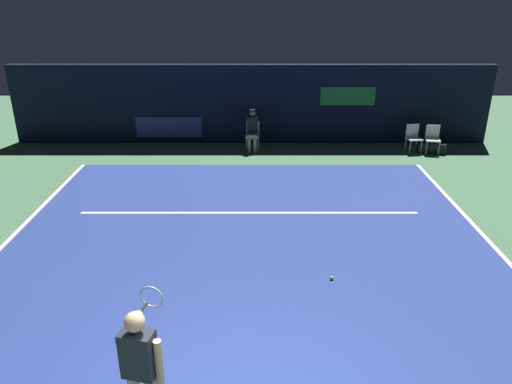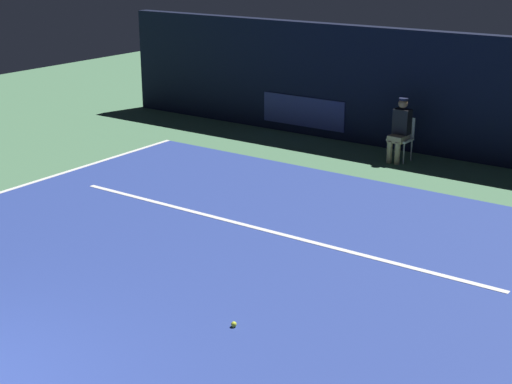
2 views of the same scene
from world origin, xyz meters
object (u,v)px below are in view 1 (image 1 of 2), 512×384
(courtside_chair_far, at_px, (412,136))
(equipment_bag, at_px, (431,148))
(tennis_player, at_px, (140,368))
(tennis_ball, at_px, (331,278))
(line_judge_on_chair, at_px, (251,129))
(courtside_chair_near, at_px, (431,137))

(courtside_chair_far, distance_m, equipment_bag, 0.70)
(courtside_chair_far, bearing_deg, tennis_player, -120.25)
(courtside_chair_far, relative_size, tennis_ball, 12.94)
(equipment_bag, bearing_deg, tennis_ball, -106.64)
(line_judge_on_chair, xyz_separation_m, equipment_bag, (5.74, -0.29, -0.53))
(line_judge_on_chair, height_order, tennis_ball, line_judge_on_chair)
(tennis_ball, relative_size, equipment_bag, 0.08)
(courtside_chair_near, distance_m, courtside_chair_far, 0.59)
(courtside_chair_far, height_order, equipment_bag, courtside_chair_far)
(tennis_player, relative_size, equipment_bag, 2.06)
(courtside_chair_near, height_order, equipment_bag, courtside_chair_near)
(tennis_ball, bearing_deg, courtside_chair_far, 63.99)
(courtside_chair_far, xyz_separation_m, equipment_bag, (0.60, -0.10, -0.34))
(courtside_chair_near, relative_size, equipment_bag, 1.05)
(equipment_bag, bearing_deg, courtside_chair_far, -176.62)
(tennis_player, distance_m, line_judge_on_chair, 11.01)
(line_judge_on_chair, distance_m, courtside_chair_far, 5.14)
(tennis_player, height_order, tennis_ball, tennis_player)
(tennis_player, distance_m, tennis_ball, 4.27)
(courtside_chair_far, bearing_deg, line_judge_on_chair, 177.91)
(tennis_ball, height_order, equipment_bag, equipment_bag)
(line_judge_on_chair, relative_size, tennis_ball, 19.41)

